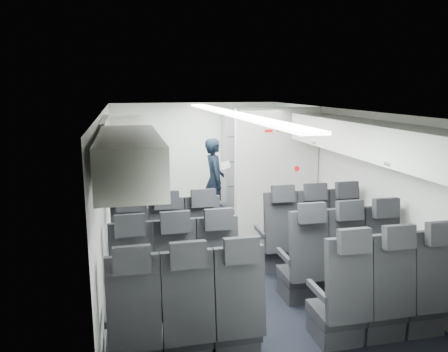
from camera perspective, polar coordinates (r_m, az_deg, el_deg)
name	(u,v)px	position (r m, az deg, el deg)	size (l,w,h in m)	color
cabin_shell	(230,183)	(6.17, 0.83, -0.96)	(3.41, 6.01, 2.16)	black
seat_row_front	(240,245)	(5.88, 2.06, -8.94)	(3.33, 0.56, 1.24)	black
seat_row_mid	(260,272)	(5.08, 4.74, -12.38)	(3.33, 0.56, 1.24)	black
seat_row_rear	(289,311)	(4.32, 8.52, -17.03)	(3.33, 0.56, 1.24)	black
overhead_bin_left_rear	(129,157)	(3.90, -12.26, 2.41)	(0.53, 1.80, 0.40)	white
overhead_bin_left_front_open	(124,146)	(5.65, -12.93, 3.89)	(0.64, 1.70, 0.72)	#9E9E93
overhead_bin_right_rear	(411,147)	(4.82, 23.28, 3.44)	(0.53, 1.80, 0.40)	white
overhead_bin_right_front	(332,131)	(6.31, 13.92, 5.75)	(0.53, 1.70, 0.40)	white
bulkhead_partition	(277,173)	(7.21, 6.90, 0.39)	(1.40, 0.15, 2.13)	silver
galley_unit	(244,162)	(9.02, 2.59, 1.90)	(0.85, 0.52, 1.90)	#939399
boarding_door	(114,178)	(7.56, -14.21, -0.30)	(0.12, 1.27, 1.86)	silver
flight_attendant	(214,180)	(7.99, -1.26, -0.59)	(0.57, 0.37, 1.56)	black
carry_on_bag	(124,140)	(5.59, -12.96, 4.63)	(0.41, 0.29, 0.25)	black
papers	(225,165)	(7.93, 0.14, 1.44)	(0.18, 0.02, 0.13)	white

